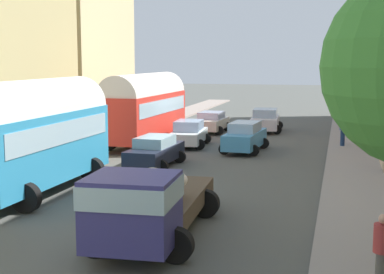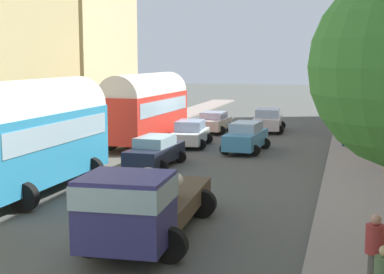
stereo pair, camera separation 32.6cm
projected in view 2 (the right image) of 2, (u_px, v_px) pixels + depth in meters
name	position (u px, v px, depth m)	size (l,w,h in m)	color
ground_plane	(220.00, 148.00, 32.62)	(154.00, 154.00, 0.00)	#4D4F4A
sidewalk_left	(102.00, 142.00, 34.49)	(2.50, 70.00, 0.14)	gray
sidewalk_right	(353.00, 153.00, 30.73)	(2.50, 70.00, 0.14)	gray
building_left_3	(80.00, 41.00, 39.43)	(5.43, 9.17, 12.40)	#D1BE8A
parked_bus_1	(32.00, 131.00, 21.64)	(3.49, 8.10, 4.30)	teal
parked_bus_2	(146.00, 105.00, 33.72)	(3.46, 8.38, 4.18)	red
cargo_truck_0	(143.00, 202.00, 15.78)	(3.26, 7.18, 2.23)	navy
car_0	(246.00, 137.00, 31.41)	(2.36, 4.34, 1.62)	#418CC1
car_1	(268.00, 120.00, 39.87)	(2.54, 4.30, 1.58)	silver
car_2	(155.00, 151.00, 27.07)	(2.29, 4.29, 1.46)	#1C2031
car_3	(190.00, 133.00, 33.28)	(2.42, 3.96, 1.51)	silver
car_4	(214.00, 122.00, 39.39)	(2.39, 3.78, 1.42)	beige
pedestrian_1	(374.00, 252.00, 12.07)	(0.56, 0.56, 1.89)	#4E4E4B
pedestrian_2	(345.00, 130.00, 32.49)	(0.44, 0.44, 1.86)	navy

